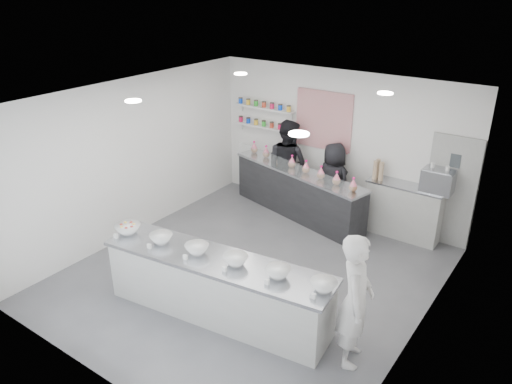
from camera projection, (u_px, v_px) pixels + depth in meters
floor at (252, 274)px, 8.45m from camera, size 6.00×6.00×0.00m
ceiling at (251, 99)px, 7.24m from camera, size 6.00×6.00×0.00m
back_wall at (338, 144)px, 10.09m from camera, size 5.50×0.00×5.50m
left_wall at (132, 159)px, 9.30m from camera, size 0.00×6.00×6.00m
right_wall at (425, 244)px, 6.39m from camera, size 0.00×6.00×6.00m
back_door at (450, 192)px, 9.03m from camera, size 0.88×0.04×2.10m
pattern_panel at (324, 120)px, 10.07m from camera, size 1.25×0.03×1.20m
jar_shelf_lower at (264, 127)px, 10.90m from camera, size 1.45×0.22×0.04m
jar_shelf_upper at (264, 108)px, 10.73m from camera, size 1.45×0.22×0.04m
preserve_jars at (264, 114)px, 10.77m from camera, size 1.45×0.10×0.56m
downlight_0 at (133, 101)px, 7.24m from camera, size 0.24×0.24×0.02m
downlight_1 at (299, 134)px, 5.76m from camera, size 0.24×0.24×0.02m
downlight_2 at (241, 74)px, 9.19m from camera, size 0.24×0.24×0.02m
downlight_3 at (385, 93)px, 7.70m from camera, size 0.24×0.24×0.02m
prep_counter at (217, 287)px, 7.28m from camera, size 3.59×1.22×0.96m
back_bar at (298, 193)px, 10.33m from camera, size 3.30×1.37×1.01m
sneeze_guard at (289, 167)px, 9.90m from camera, size 3.11×0.80×0.27m
espresso_ledge at (403, 211)px, 9.49m from camera, size 1.44×0.46×1.07m
espresso_machine at (438, 181)px, 8.90m from camera, size 0.55×0.38×0.42m
cup_stacks at (379, 170)px, 9.50m from camera, size 0.24×0.24×0.36m
prep_bowls at (216, 255)px, 7.05m from camera, size 3.63×0.89×0.14m
label_cards at (189, 271)px, 6.73m from camera, size 3.31×0.04×0.07m
cookie_bags at (299, 164)px, 10.07m from camera, size 2.90×0.87×0.27m
woman_prep at (355, 301)px, 6.25m from camera, size 0.65×0.78×1.84m
staff_left at (287, 164)px, 10.56m from camera, size 1.04×0.86×1.94m
staff_right at (333, 182)px, 10.04m from camera, size 0.89×0.67×1.64m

